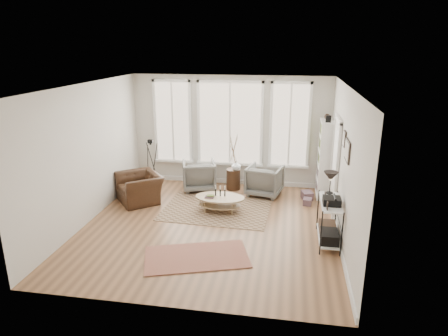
% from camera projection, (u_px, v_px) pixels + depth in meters
% --- Properties ---
extents(room, '(5.50, 5.54, 2.90)m').
position_uv_depth(room, '(210.00, 160.00, 7.97)').
color(room, '#936441').
rests_on(room, ground).
extents(bay_window, '(4.14, 0.12, 2.24)m').
position_uv_depth(bay_window, '(230.00, 125.00, 10.44)').
color(bay_window, tan).
rests_on(bay_window, ground).
extents(door, '(0.09, 1.06, 2.22)m').
position_uv_depth(door, '(335.00, 165.00, 8.71)').
color(door, silver).
rests_on(door, ground).
extents(bookcase, '(0.31, 0.85, 2.06)m').
position_uv_depth(bookcase, '(325.00, 159.00, 9.79)').
color(bookcase, white).
rests_on(bookcase, ground).
extents(low_shelf, '(0.38, 1.08, 1.30)m').
position_uv_depth(low_shelf, '(329.00, 217.00, 7.56)').
color(low_shelf, white).
rests_on(low_shelf, ground).
extents(wall_art, '(0.04, 0.88, 0.44)m').
position_uv_depth(wall_art, '(347.00, 148.00, 7.15)').
color(wall_art, black).
rests_on(wall_art, ground).
extents(rug_main, '(2.49, 1.91, 0.01)m').
position_uv_depth(rug_main, '(216.00, 209.00, 9.20)').
color(rug_main, brown).
rests_on(rug_main, ground).
extents(rug_runner, '(2.06, 1.54, 0.01)m').
position_uv_depth(rug_runner, '(197.00, 257.00, 7.14)').
color(rug_runner, maroon).
rests_on(rug_runner, ground).
extents(coffee_table, '(1.13, 0.74, 0.51)m').
position_uv_depth(coffee_table, '(220.00, 200.00, 9.02)').
color(coffee_table, tan).
rests_on(coffee_table, ground).
extents(armchair_left, '(1.03, 1.05, 0.77)m').
position_uv_depth(armchair_left, '(199.00, 175.00, 10.36)').
color(armchair_left, slate).
rests_on(armchair_left, ground).
extents(armchair_right, '(0.98, 1.00, 0.76)m').
position_uv_depth(armchair_right, '(265.00, 180.00, 10.00)').
color(armchair_right, slate).
rests_on(armchair_right, ground).
extents(side_table, '(0.36, 0.36, 1.51)m').
position_uv_depth(side_table, '(233.00, 162.00, 10.28)').
color(side_table, '#382013').
rests_on(side_table, ground).
extents(vase, '(0.25, 0.25, 0.24)m').
position_uv_depth(vase, '(236.00, 166.00, 10.24)').
color(vase, silver).
rests_on(vase, side_table).
extents(accent_chair, '(1.39, 1.37, 0.68)m').
position_uv_depth(accent_chair, '(140.00, 188.00, 9.59)').
color(accent_chair, '#382013').
rests_on(accent_chair, ground).
extents(tripod_camera, '(0.45, 0.45, 1.27)m').
position_uv_depth(tripod_camera, '(152.00, 165.00, 10.55)').
color(tripod_camera, black).
rests_on(tripod_camera, ground).
extents(book_stack_near, '(0.31, 0.36, 0.20)m').
position_uv_depth(book_stack_near, '(307.00, 195.00, 9.78)').
color(book_stack_near, brown).
rests_on(book_stack_near, ground).
extents(book_stack_far, '(0.22, 0.26, 0.16)m').
position_uv_depth(book_stack_far, '(307.00, 202.00, 9.45)').
color(book_stack_far, brown).
rests_on(book_stack_far, ground).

